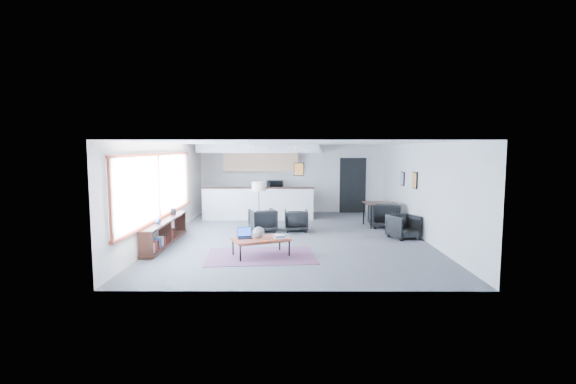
{
  "coord_description": "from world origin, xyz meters",
  "views": [
    {
      "loc": [
        -0.11,
        -11.47,
        2.46
      ],
      "look_at": [
        -0.16,
        0.4,
        1.21
      ],
      "focal_mm": 26.0,
      "sensor_mm": 36.0,
      "label": 1
    }
  ],
  "objects_px": {
    "book_stack": "(280,236)",
    "dining_chair_far": "(383,215)",
    "ceramic_pot": "(259,232)",
    "dining_chair_near": "(403,227)",
    "floor_lamp": "(259,188)",
    "microwave": "(275,184)",
    "armchair_left": "(263,219)",
    "dining_table": "(380,205)",
    "armchair_right": "(296,219)",
    "laptop": "(245,235)",
    "coffee_table": "(261,240)"
  },
  "relations": [
    {
      "from": "coffee_table",
      "to": "dining_chair_far",
      "type": "height_order",
      "value": "dining_chair_far"
    },
    {
      "from": "armchair_left",
      "to": "dining_chair_near",
      "type": "height_order",
      "value": "armchair_left"
    },
    {
      "from": "laptop",
      "to": "microwave",
      "type": "distance_m",
      "value": 6.25
    },
    {
      "from": "armchair_right",
      "to": "book_stack",
      "type": "bearing_deg",
      "value": 80.6
    },
    {
      "from": "laptop",
      "to": "dining_table",
      "type": "relative_size",
      "value": 0.38
    },
    {
      "from": "dining_table",
      "to": "coffee_table",
      "type": "bearing_deg",
      "value": -133.71
    },
    {
      "from": "floor_lamp",
      "to": "dining_chair_near",
      "type": "distance_m",
      "value": 4.34
    },
    {
      "from": "book_stack",
      "to": "microwave",
      "type": "relative_size",
      "value": 0.54
    },
    {
      "from": "book_stack",
      "to": "floor_lamp",
      "type": "distance_m",
      "value": 3.3
    },
    {
      "from": "armchair_right",
      "to": "dining_chair_far",
      "type": "relative_size",
      "value": 0.96
    },
    {
      "from": "ceramic_pot",
      "to": "floor_lamp",
      "type": "height_order",
      "value": "floor_lamp"
    },
    {
      "from": "book_stack",
      "to": "dining_chair_far",
      "type": "bearing_deg",
      "value": 48.04
    },
    {
      "from": "dining_table",
      "to": "dining_chair_far",
      "type": "height_order",
      "value": "dining_table"
    },
    {
      "from": "ceramic_pot",
      "to": "armchair_right",
      "type": "relative_size",
      "value": 0.37
    },
    {
      "from": "book_stack",
      "to": "dining_table",
      "type": "distance_m",
      "value": 4.75
    },
    {
      "from": "dining_table",
      "to": "microwave",
      "type": "distance_m",
      "value": 4.31
    },
    {
      "from": "ceramic_pot",
      "to": "book_stack",
      "type": "xyz_separation_m",
      "value": [
        0.49,
        -0.02,
        -0.09
      ]
    },
    {
      "from": "armchair_left",
      "to": "floor_lamp",
      "type": "distance_m",
      "value": 0.96
    },
    {
      "from": "book_stack",
      "to": "dining_table",
      "type": "xyz_separation_m",
      "value": [
        3.06,
        3.62,
        0.24
      ]
    },
    {
      "from": "microwave",
      "to": "book_stack",
      "type": "bearing_deg",
      "value": -80.92
    },
    {
      "from": "armchair_right",
      "to": "dining_chair_near",
      "type": "relative_size",
      "value": 1.15
    },
    {
      "from": "dining_table",
      "to": "dining_chair_near",
      "type": "relative_size",
      "value": 1.61
    },
    {
      "from": "laptop",
      "to": "armchair_right",
      "type": "xyz_separation_m",
      "value": [
        1.23,
        2.82,
        -0.13
      ]
    },
    {
      "from": "ceramic_pot",
      "to": "floor_lamp",
      "type": "distance_m",
      "value": 3.19
    },
    {
      "from": "laptop",
      "to": "floor_lamp",
      "type": "xyz_separation_m",
      "value": [
        0.11,
        3.07,
        0.79
      ]
    },
    {
      "from": "dining_table",
      "to": "dining_chair_near",
      "type": "height_order",
      "value": "dining_table"
    },
    {
      "from": "armchair_right",
      "to": "dining_table",
      "type": "height_order",
      "value": "dining_table"
    },
    {
      "from": "dining_table",
      "to": "armchair_left",
      "type": "bearing_deg",
      "value": -167.22
    },
    {
      "from": "book_stack",
      "to": "armchair_right",
      "type": "relative_size",
      "value": 0.44
    },
    {
      "from": "floor_lamp",
      "to": "dining_chair_far",
      "type": "bearing_deg",
      "value": 5.67
    },
    {
      "from": "book_stack",
      "to": "dining_chair_far",
      "type": "xyz_separation_m",
      "value": [
        3.15,
        3.51,
        -0.08
      ]
    },
    {
      "from": "ceramic_pot",
      "to": "dining_chair_near",
      "type": "xyz_separation_m",
      "value": [
        3.82,
        1.84,
        -0.24
      ]
    },
    {
      "from": "ceramic_pot",
      "to": "microwave",
      "type": "relative_size",
      "value": 0.45
    },
    {
      "from": "dining_table",
      "to": "book_stack",
      "type": "bearing_deg",
      "value": -130.15
    },
    {
      "from": "ceramic_pot",
      "to": "microwave",
      "type": "xyz_separation_m",
      "value": [
        0.16,
        6.23,
        0.58
      ]
    },
    {
      "from": "microwave",
      "to": "floor_lamp",
      "type": "bearing_deg",
      "value": -90.9
    },
    {
      "from": "armchair_right",
      "to": "dining_table",
      "type": "bearing_deg",
      "value": -165.44
    },
    {
      "from": "armchair_left",
      "to": "book_stack",
      "type": "bearing_deg",
      "value": 82.39
    },
    {
      "from": "laptop",
      "to": "dining_table",
      "type": "distance_m",
      "value": 5.27
    },
    {
      "from": "coffee_table",
      "to": "armchair_left",
      "type": "relative_size",
      "value": 1.92
    },
    {
      "from": "book_stack",
      "to": "dining_chair_near",
      "type": "bearing_deg",
      "value": 29.22
    },
    {
      "from": "dining_chair_far",
      "to": "book_stack",
      "type": "bearing_deg",
      "value": 48.23
    },
    {
      "from": "coffee_table",
      "to": "book_stack",
      "type": "bearing_deg",
      "value": -19.65
    },
    {
      "from": "armchair_right",
      "to": "dining_chair_far",
      "type": "bearing_deg",
      "value": -168.3
    },
    {
      "from": "ceramic_pot",
      "to": "dining_chair_far",
      "type": "relative_size",
      "value": 0.36
    },
    {
      "from": "floor_lamp",
      "to": "microwave",
      "type": "distance_m",
      "value": 3.16
    },
    {
      "from": "armchair_left",
      "to": "microwave",
      "type": "height_order",
      "value": "microwave"
    },
    {
      "from": "dining_chair_far",
      "to": "microwave",
      "type": "relative_size",
      "value": 1.27
    },
    {
      "from": "dining_table",
      "to": "floor_lamp",
      "type": "bearing_deg",
      "value": -172.41
    },
    {
      "from": "armchair_left",
      "to": "dining_chair_near",
      "type": "distance_m",
      "value": 4.02
    }
  ]
}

